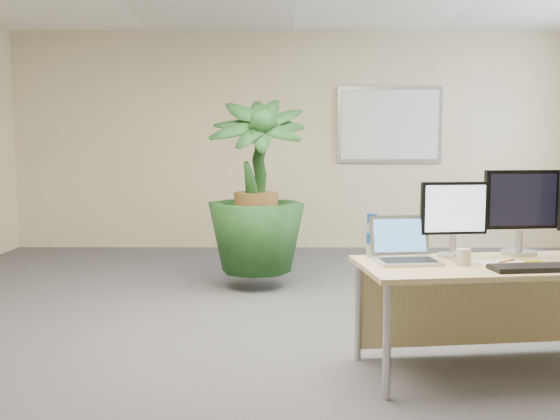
{
  "coord_description": "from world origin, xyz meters",
  "views": [
    {
      "loc": [
        -0.12,
        -3.85,
        1.3
      ],
      "look_at": [
        -0.14,
        0.35,
        0.86
      ],
      "focal_mm": 40.0,
      "sensor_mm": 36.0,
      "label": 1
    }
  ],
  "objects_px": {
    "floor_plant": "(256,206)",
    "laptop": "(404,251)",
    "monitor_left": "(454,214)",
    "desk": "(498,282)",
    "monitor_right": "(521,206)"
  },
  "relations": [
    {
      "from": "floor_plant",
      "to": "laptop",
      "type": "xyz_separation_m",
      "value": [
        0.94,
        -2.08,
        -0.05
      ]
    },
    {
      "from": "monitor_left",
      "to": "laptop",
      "type": "bearing_deg",
      "value": -156.37
    },
    {
      "from": "laptop",
      "to": "floor_plant",
      "type": "bearing_deg",
      "value": 114.43
    },
    {
      "from": "floor_plant",
      "to": "desk",
      "type": "bearing_deg",
      "value": -53.72
    },
    {
      "from": "monitor_right",
      "to": "desk",
      "type": "bearing_deg",
      "value": -134.25
    },
    {
      "from": "desk",
      "to": "monitor_right",
      "type": "distance_m",
      "value": 0.51
    },
    {
      "from": "monitor_left",
      "to": "monitor_right",
      "type": "bearing_deg",
      "value": 12.41
    },
    {
      "from": "laptop",
      "to": "monitor_left",
      "type": "bearing_deg",
      "value": 23.63
    },
    {
      "from": "desk",
      "to": "monitor_left",
      "type": "xyz_separation_m",
      "value": [
        -0.24,
        0.1,
        0.39
      ]
    },
    {
      "from": "desk",
      "to": "laptop",
      "type": "xyz_separation_m",
      "value": [
        -0.56,
        -0.04,
        0.19
      ]
    },
    {
      "from": "floor_plant",
      "to": "laptop",
      "type": "distance_m",
      "value": 2.29
    },
    {
      "from": "monitor_right",
      "to": "monitor_left",
      "type": "bearing_deg",
      "value": -167.59
    },
    {
      "from": "desk",
      "to": "monitor_right",
      "type": "relative_size",
      "value": 3.36
    },
    {
      "from": "floor_plant",
      "to": "monitor_left",
      "type": "xyz_separation_m",
      "value": [
        1.26,
        -1.94,
        0.14
      ]
    },
    {
      "from": "monitor_right",
      "to": "laptop",
      "type": "distance_m",
      "value": 0.82
    }
  ]
}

